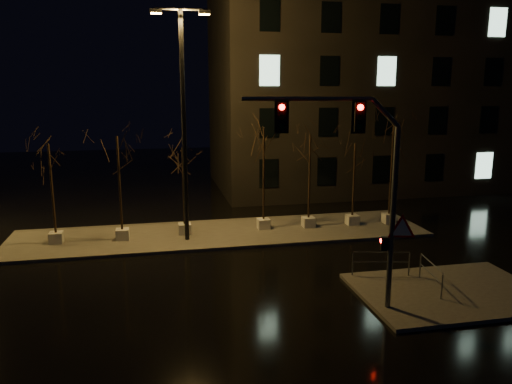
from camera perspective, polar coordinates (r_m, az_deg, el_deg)
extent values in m
plane|color=black|center=(21.38, -1.65, -9.53)|extent=(90.00, 90.00, 0.00)
cube|color=#4E4B45|center=(26.96, -3.92, -4.76)|extent=(22.00, 5.00, 0.15)
cube|color=#4E4B45|center=(20.96, 21.20, -10.62)|extent=(7.00, 5.00, 0.15)
cube|color=black|center=(41.44, 13.39, 11.24)|extent=(25.00, 12.00, 15.00)
cube|color=silver|center=(26.95, -21.87, -4.86)|extent=(0.65, 0.65, 0.55)
cylinder|color=black|center=(26.38, -22.29, 0.33)|extent=(0.11, 0.11, 4.43)
cube|color=silver|center=(26.47, -15.01, -4.69)|extent=(0.65, 0.65, 0.55)
cylinder|color=black|center=(25.85, -15.33, 0.94)|extent=(0.11, 0.11, 4.74)
cube|color=silver|center=(26.82, -8.14, -4.17)|extent=(0.65, 0.65, 0.55)
cylinder|color=black|center=(26.28, -8.29, 0.65)|extent=(0.11, 0.11, 4.05)
cube|color=silver|center=(27.50, 0.86, -3.63)|extent=(0.65, 0.65, 0.55)
cylinder|color=black|center=(26.88, 0.88, 2.07)|extent=(0.11, 0.11, 5.00)
cube|color=silver|center=(27.97, 6.01, -3.43)|extent=(0.65, 0.65, 0.55)
cylinder|color=black|center=(27.40, 6.12, 1.77)|extent=(0.11, 0.11, 4.60)
cube|color=silver|center=(28.82, 10.93, -3.12)|extent=(0.65, 0.65, 0.55)
cylinder|color=black|center=(28.31, 11.12, 1.38)|extent=(0.11, 0.11, 4.06)
cube|color=silver|center=(29.58, 14.92, -2.92)|extent=(0.65, 0.65, 0.55)
cylinder|color=black|center=(28.99, 15.22, 2.55)|extent=(0.11, 0.11, 5.17)
cylinder|color=#56595D|center=(17.76, 15.33, -3.12)|extent=(0.19, 0.19, 6.40)
cylinder|color=#56595D|center=(16.72, 5.81, 10.55)|extent=(4.17, 1.18, 0.15)
cube|color=black|center=(16.94, 11.74, 8.40)|extent=(0.37, 0.30, 0.96)
cube|color=black|center=(16.72, 2.96, 8.58)|extent=(0.37, 0.30, 0.96)
cube|color=black|center=(17.94, 14.45, -5.75)|extent=(0.27, 0.24, 0.48)
cone|color=red|center=(17.87, 16.32, -4.15)|extent=(1.08, 0.30, 1.11)
sphere|color=#FF0C07|center=(17.18, 16.05, 9.30)|extent=(0.19, 0.19, 0.19)
cylinder|color=black|center=(24.84, -8.24, 7.07)|extent=(0.22, 0.22, 11.21)
cylinder|color=black|center=(25.00, -8.65, 19.97)|extent=(2.47, 0.17, 0.11)
cube|color=#FAA232|center=(24.96, -11.36, 19.50)|extent=(0.57, 0.33, 0.22)
cube|color=#FAA232|center=(25.04, -5.91, 19.64)|extent=(0.57, 0.33, 0.22)
cylinder|color=#56595D|center=(21.24, 10.98, -8.10)|extent=(0.05, 0.05, 0.95)
cylinder|color=#56595D|center=(21.76, 17.08, -7.92)|extent=(0.05, 0.05, 0.95)
cylinder|color=#56595D|center=(21.30, 14.14, -6.68)|extent=(2.28, 0.56, 0.04)
cylinder|color=#56595D|center=(21.44, 14.09, -7.75)|extent=(2.28, 0.56, 0.04)
cylinder|color=#56595D|center=(19.85, 20.48, -10.12)|extent=(0.05, 0.05, 0.96)
cylinder|color=#56595D|center=(21.68, 18.26, -8.06)|extent=(0.05, 0.05, 0.96)
cylinder|color=#56595D|center=(20.58, 19.42, -7.66)|extent=(0.37, 2.11, 0.04)
cylinder|color=#56595D|center=(20.72, 19.34, -8.77)|extent=(0.37, 2.11, 0.04)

